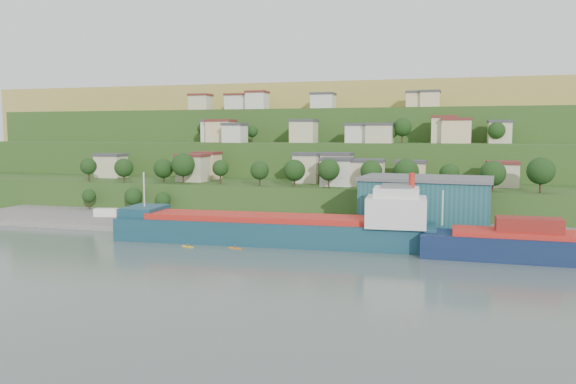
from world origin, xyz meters
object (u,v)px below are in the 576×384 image
(warehouse, at_px, (426,203))
(caravan, at_px, (106,214))
(kayak_orange, at_px, (235,247))
(cargo_ship_near, at_px, (281,231))

(warehouse, distance_m, caravan, 87.82)
(caravan, bearing_deg, warehouse, -9.80)
(kayak_orange, bearing_deg, cargo_ship_near, 54.88)
(warehouse, bearing_deg, caravan, -173.03)
(cargo_ship_near, bearing_deg, caravan, 162.04)
(warehouse, xyz_separation_m, caravan, (-87.56, -3.72, -5.72))
(cargo_ship_near, xyz_separation_m, caravan, (-55.96, 14.57, -0.33))
(cargo_ship_near, distance_m, caravan, 57.83)
(warehouse, height_order, caravan, warehouse)
(cargo_ship_near, relative_size, caravan, 11.52)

